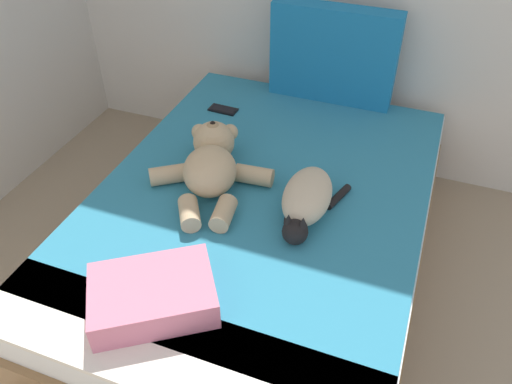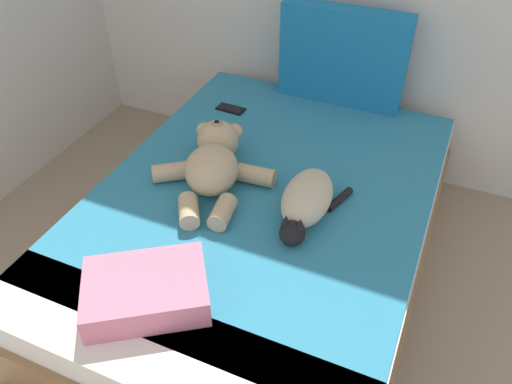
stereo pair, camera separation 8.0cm
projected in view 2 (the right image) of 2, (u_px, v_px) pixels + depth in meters
bed at (262, 233)px, 2.31m from camera, size 1.40×1.94×0.47m
patterned_cushion at (342, 57)px, 2.61m from camera, size 0.65×0.12×0.50m
cat at (306, 201)px, 2.01m from camera, size 0.25×0.43×0.15m
teddy_bear at (214, 162)px, 2.18m from camera, size 0.52×0.62×0.20m
cell_phone at (231, 109)px, 2.68m from camera, size 0.15×0.08×0.01m
throw_pillow at (146, 291)px, 1.68m from camera, size 0.49×0.46×0.11m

